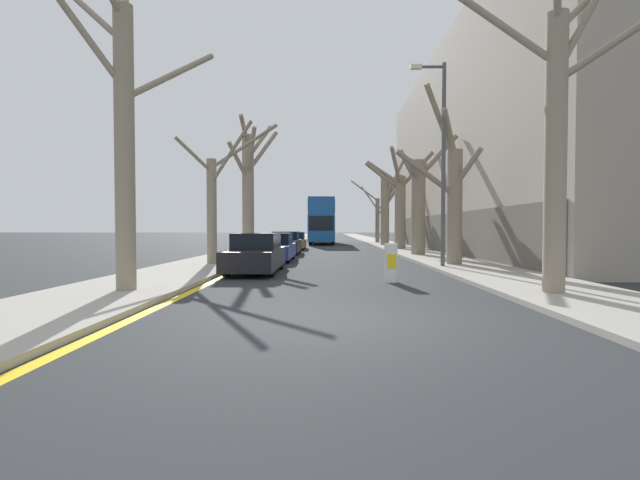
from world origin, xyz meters
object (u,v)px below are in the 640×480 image
at_px(parked_car_0, 256,254).
at_px(lamp_post, 441,155).
at_px(parked_car_1, 275,248).
at_px(traffic_bollard, 391,263).
at_px(street_tree_left_1, 214,201).
at_px(street_tree_left_2, 249,186).
at_px(street_tree_left_0, 124,126).
at_px(street_tree_right_4, 386,206).
at_px(street_tree_right_5, 377,215).
at_px(parked_car_3, 294,241).
at_px(double_decker_bus, 322,219).
at_px(street_tree_right_0, 560,123).
at_px(street_tree_right_3, 399,203).
at_px(street_tree_right_1, 452,196).
at_px(parked_car_2, 286,243).
at_px(street_tree_right_2, 419,201).

bearing_deg(parked_car_0, lamp_post, 11.79).
bearing_deg(parked_car_1, traffic_bollard, -61.38).
height_order(street_tree_left_1, parked_car_1, street_tree_left_1).
bearing_deg(lamp_post, street_tree_left_2, 137.18).
bearing_deg(street_tree_left_0, street_tree_right_4, 70.09).
bearing_deg(traffic_bollard, street_tree_right_5, 84.11).
bearing_deg(parked_car_3, double_decker_bus, 80.09).
height_order(street_tree_right_0, parked_car_3, street_tree_right_0).
height_order(street_tree_right_3, lamp_post, lamp_post).
bearing_deg(street_tree_right_4, street_tree_right_1, -90.29).
bearing_deg(street_tree_right_3, street_tree_right_1, -90.27).
distance_m(street_tree_right_0, traffic_bollard, 5.62).
height_order(street_tree_right_1, double_decker_bus, street_tree_right_1).
bearing_deg(traffic_bollard, lamp_post, 58.47).
bearing_deg(street_tree_left_2, parked_car_3, 73.53).
bearing_deg(double_decker_bus, parked_car_1, -95.01).
xyz_separation_m(street_tree_right_3, parked_car_2, (-7.82, -5.02, -2.77)).
xyz_separation_m(street_tree_right_3, parked_car_0, (-7.82, -15.99, -2.76)).
bearing_deg(street_tree_right_1, street_tree_left_2, 142.33).
bearing_deg(parked_car_0, traffic_bollard, -31.05).
height_order(parked_car_1, lamp_post, lamp_post).
xyz_separation_m(street_tree_right_0, street_tree_right_3, (-0.10, 21.51, -0.58)).
height_order(street_tree_left_2, parked_car_0, street_tree_left_2).
relative_size(street_tree_right_4, lamp_post, 0.94).
bearing_deg(street_tree_left_1, street_tree_right_2, 33.91).
xyz_separation_m(street_tree_right_0, parked_car_1, (-7.92, 11.05, -3.37)).
relative_size(street_tree_left_0, traffic_bollard, 7.17).
bearing_deg(double_decker_bus, parked_car_2, -96.55).
height_order(double_decker_bus, traffic_bollard, double_decker_bus).
bearing_deg(street_tree_right_4, street_tree_right_3, -90.34).
bearing_deg(parked_car_2, traffic_bollard, -71.81).
bearing_deg(parked_car_1, parked_car_2, 90.00).
height_order(street_tree_left_0, street_tree_right_0, street_tree_right_0).
xyz_separation_m(street_tree_left_2, parked_car_1, (2.09, -4.42, -3.44)).
bearing_deg(street_tree_right_4, double_decker_bus, 136.51).
xyz_separation_m(street_tree_left_0, street_tree_left_1, (0.19, 7.52, -1.32)).
distance_m(street_tree_right_4, parked_car_3, 10.34).
xyz_separation_m(double_decker_bus, parked_car_1, (-2.02, -23.05, -1.88)).
bearing_deg(parked_car_0, street_tree_right_4, 71.16).
xyz_separation_m(street_tree_right_3, street_tree_right_5, (0.09, 14.40, -0.41)).
bearing_deg(parked_car_1, street_tree_left_1, -124.52).
xyz_separation_m(street_tree_left_2, street_tree_right_1, (9.85, -7.60, -1.16)).
distance_m(street_tree_right_2, traffic_bollard, 12.55).
relative_size(street_tree_left_0, street_tree_right_0, 0.97).
xyz_separation_m(street_tree_left_1, street_tree_right_4, (10.01, 20.63, 0.82)).
bearing_deg(double_decker_bus, street_tree_right_3, -65.27).
relative_size(street_tree_right_1, traffic_bollard, 6.26).
bearing_deg(street_tree_left_2, parked_car_1, -64.67).
bearing_deg(parked_car_0, street_tree_left_2, 101.87).
relative_size(street_tree_right_0, double_decker_bus, 0.79).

